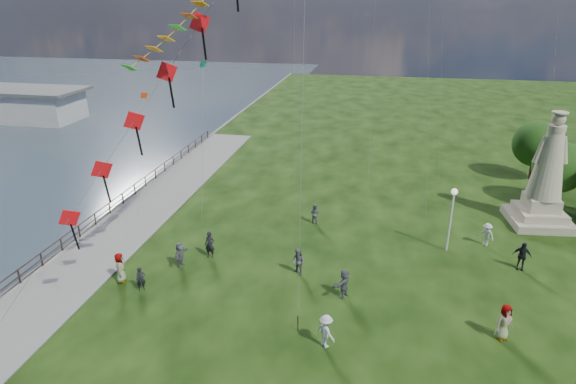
% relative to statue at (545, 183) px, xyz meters
% --- Properties ---
extents(waterfront, '(200.00, 200.00, 1.51)m').
position_rel_statue_xyz_m(waterfront, '(-31.15, -9.85, -3.26)').
color(waterfront, '#2E3F46').
rests_on(waterfront, ground).
extents(statue, '(4.55, 4.55, 8.45)m').
position_rel_statue_xyz_m(statue, '(0.00, 0.00, 0.00)').
color(statue, tan).
rests_on(statue, ground).
extents(lamppost, '(0.41, 0.41, 4.45)m').
position_rel_statue_xyz_m(lamppost, '(-7.11, -5.70, 0.02)').
color(lamppost, silver).
rests_on(lamppost, ground).
extents(tree_row, '(6.67, 13.34, 5.50)m').
position_rel_statue_xyz_m(tree_row, '(2.80, 5.20, 0.09)').
color(tree_row, '#382314').
rests_on(tree_row, ground).
extents(person_0, '(0.64, 0.60, 1.46)m').
position_rel_statue_xyz_m(person_0, '(-24.90, -13.99, -2.46)').
color(person_0, black).
rests_on(person_0, ground).
extents(person_1, '(0.99, 0.91, 1.73)m').
position_rel_statue_xyz_m(person_1, '(-16.33, -10.57, -2.33)').
color(person_1, '#595960').
rests_on(person_1, ground).
extents(person_2, '(1.23, 1.18, 1.74)m').
position_rel_statue_xyz_m(person_2, '(-13.89, -16.74, -2.32)').
color(person_2, silver).
rests_on(person_2, ground).
extents(person_4, '(1.10, 1.00, 1.92)m').
position_rel_statue_xyz_m(person_4, '(-5.39, -14.47, -2.23)').
color(person_4, '#595960').
rests_on(person_4, ground).
extents(person_5, '(0.79, 1.57, 1.63)m').
position_rel_statue_xyz_m(person_5, '(-23.74, -11.03, -2.38)').
color(person_5, '#595960').
rests_on(person_5, ground).
extents(person_6, '(0.69, 0.47, 1.81)m').
position_rel_statue_xyz_m(person_6, '(-22.31, -9.59, -2.29)').
color(person_6, black).
rests_on(person_6, ground).
extents(person_7, '(0.85, 0.70, 1.52)m').
position_rel_statue_xyz_m(person_7, '(-16.40, -3.18, -2.43)').
color(person_7, '#595960').
rests_on(person_7, ground).
extents(person_8, '(1.16, 1.09, 1.64)m').
position_rel_statue_xyz_m(person_8, '(-4.44, -4.43, -2.37)').
color(person_8, silver).
rests_on(person_8, ground).
extents(person_9, '(1.19, 0.79, 1.86)m').
position_rel_statue_xyz_m(person_9, '(-2.90, -7.28, -2.26)').
color(person_9, black).
rests_on(person_9, ground).
extents(person_10, '(0.81, 1.04, 1.86)m').
position_rel_statue_xyz_m(person_10, '(-26.51, -13.38, -2.26)').
color(person_10, '#595960').
rests_on(person_10, ground).
extents(person_11, '(1.33, 1.73, 1.72)m').
position_rel_statue_xyz_m(person_11, '(-13.41, -12.38, -2.33)').
color(person_11, '#595960').
rests_on(person_11, ground).
extents(red_kite_train, '(11.93, 9.35, 19.44)m').
position_rel_statue_xyz_m(red_kite_train, '(-22.20, -14.21, 8.91)').
color(red_kite_train, black).
rests_on(red_kite_train, ground).
extents(small_kites, '(31.66, 17.59, 32.96)m').
position_rel_statue_xyz_m(small_kites, '(-14.56, 4.33, 11.25)').
color(small_kites, '#1CA895').
rests_on(small_kites, ground).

